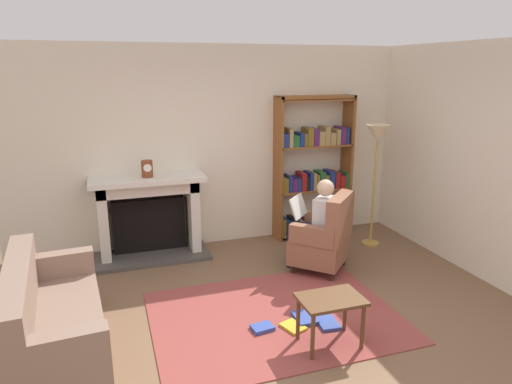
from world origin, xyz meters
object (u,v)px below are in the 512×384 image
Objects in this scene: sofa_floral at (51,323)px; seated_reader at (316,221)px; side_table at (331,305)px; bookshelf at (314,172)px; mantel_clock at (147,169)px; fireplace at (149,213)px; floor_lamp at (377,144)px; armchair_reading at (325,238)px.

seated_reader is at bearing -76.84° from sofa_floral.
bookshelf is at bearing 68.11° from side_table.
mantel_clock is 2.32m from sofa_floral.
seated_reader reaches higher than fireplace.
floor_lamp is at bearing -11.25° from fireplace.
armchair_reading is 0.23m from seated_reader.
seated_reader is 3.04m from sofa_floral.
bookshelf reaches higher than sofa_floral.
floor_lamp reaches higher than sofa_floral.
fireplace reaches higher than armchair_reading.
side_table is at bearing -111.89° from bookshelf.
seated_reader reaches higher than side_table.
seated_reader reaches higher than sofa_floral.
mantel_clock is 0.22× the size of armchair_reading.
mantel_clock is 0.10× the size of bookshelf.
sofa_floral is at bearing -30.03° from armchair_reading.
fireplace is 1.27× the size of seated_reader.
seated_reader is at bearing 69.24° from side_table.
sofa_floral is at bearing -148.84° from bookshelf.
mantel_clock is at bearing -73.52° from seated_reader.
side_table is (-1.05, -2.62, -0.56)m from bookshelf.
bookshelf is 2.88m from side_table.
mantel_clock reaches higher than side_table.
mantel_clock is at bearing 117.35° from side_table.
floor_lamp is at bearing -9.37° from mantel_clock.
seated_reader is 0.68× the size of floor_lamp.
armchair_reading is 0.85× the size of seated_reader.
armchair_reading is at bearing -28.53° from mantel_clock.
fireplace is 3.13m from floor_lamp.
armchair_reading is 0.55× the size of sofa_floral.
floor_lamp reaches higher than seated_reader.
armchair_reading is 3.09m from sofa_floral.
mantel_clock is 0.18× the size of seated_reader.
mantel_clock is 0.12× the size of sofa_floral.
fireplace is at bearing 91.38° from mantel_clock.
bookshelf is at bearing -63.43° from sofa_floral.
bookshelf is 1.16× the size of sofa_floral.
fireplace reaches higher than side_table.
side_table is 2.80m from floor_lamp.
sofa_floral is at bearing -118.32° from mantel_clock.
side_table is at bearing -129.79° from floor_lamp.
bookshelf is 0.99m from floor_lamp.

